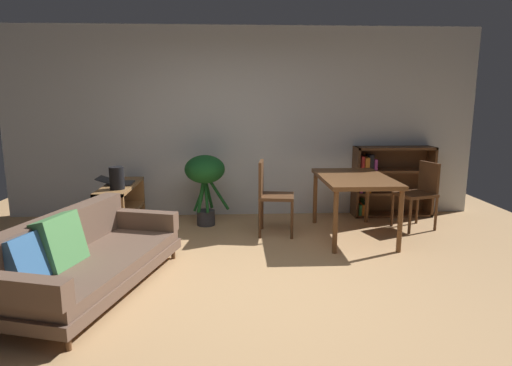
% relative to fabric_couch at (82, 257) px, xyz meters
% --- Properties ---
extents(ground_plane, '(8.16, 8.16, 0.00)m').
position_rel_fabric_couch_xyz_m(ground_plane, '(1.47, -0.09, -0.32)').
color(ground_plane, tan).
extents(back_wall_panel, '(6.80, 0.10, 2.70)m').
position_rel_fabric_couch_xyz_m(back_wall_panel, '(1.47, 2.61, 1.03)').
color(back_wall_panel, silver).
rests_on(back_wall_panel, ground_plane).
extents(fabric_couch, '(1.34, 2.09, 0.74)m').
position_rel_fabric_couch_xyz_m(fabric_couch, '(0.00, 0.00, 0.00)').
color(fabric_couch, '#56351E').
rests_on(fabric_couch, ground_plane).
extents(media_console, '(0.37, 1.15, 0.62)m').
position_rel_fabric_couch_xyz_m(media_console, '(-0.12, 1.79, -0.02)').
color(media_console, olive).
rests_on(media_console, ground_plane).
extents(open_laptop, '(0.45, 0.32, 0.09)m').
position_rel_fabric_couch_xyz_m(open_laptop, '(-0.16, 1.85, 0.32)').
color(open_laptop, '#333338').
rests_on(open_laptop, media_console).
extents(desk_speaker, '(0.18, 0.18, 0.27)m').
position_rel_fabric_couch_xyz_m(desk_speaker, '(-0.07, 1.51, 0.44)').
color(desk_speaker, black).
rests_on(desk_speaker, media_console).
extents(potted_floor_plant, '(0.59, 0.54, 0.96)m').
position_rel_fabric_couch_xyz_m(potted_floor_plant, '(0.96, 2.02, 0.38)').
color(potted_floor_plant, '#333338').
rests_on(potted_floor_plant, ground_plane).
extents(dining_table, '(0.83, 1.31, 0.76)m').
position_rel_fabric_couch_xyz_m(dining_table, '(2.82, 1.44, 0.36)').
color(dining_table, brown).
rests_on(dining_table, ground_plane).
extents(dining_chair_near, '(0.48, 0.47, 0.94)m').
position_rel_fabric_couch_xyz_m(dining_chair_near, '(1.81, 1.58, 0.22)').
color(dining_chair_near, '#56351E').
rests_on(dining_chair_near, ground_plane).
extents(dining_chair_far, '(0.54, 0.51, 0.88)m').
position_rel_fabric_couch_xyz_m(dining_chair_far, '(3.79, 1.74, 0.18)').
color(dining_chair_far, '#56351E').
rests_on(dining_chair_far, ground_plane).
extents(bookshelf, '(1.14, 0.32, 1.02)m').
position_rel_fabric_couch_xyz_m(bookshelf, '(3.60, 2.43, 0.19)').
color(bookshelf, '#56351E').
rests_on(bookshelf, ground_plane).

